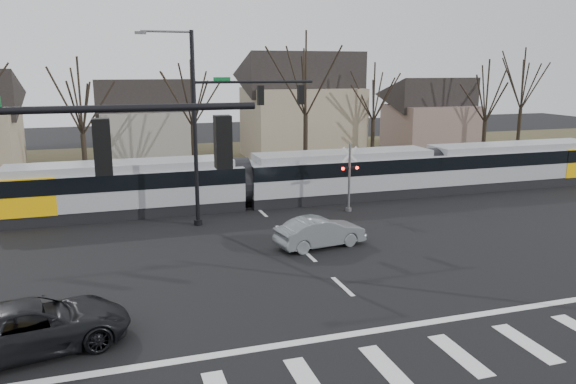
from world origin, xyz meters
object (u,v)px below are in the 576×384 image
object	(u,v)px
tram	(340,173)
suv	(35,326)
rail_crossing_signal	(349,180)
sedan	(320,232)

from	to	relation	value
tram	suv	bearing A→B (deg)	-136.38
suv	rail_crossing_signal	size ratio (longest dim) A/B	1.49
sedan	suv	bearing A→B (deg)	110.77
tram	rail_crossing_signal	world-z (taller)	rail_crossing_signal
tram	suv	distance (m)	22.95
sedan	rail_crossing_signal	world-z (taller)	rail_crossing_signal
tram	rail_crossing_signal	size ratio (longest dim) A/B	10.15
tram	sedan	distance (m)	10.29
sedan	suv	world-z (taller)	suv
tram	sedan	xyz separation A→B (m)	(-4.84, -9.03, -0.96)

